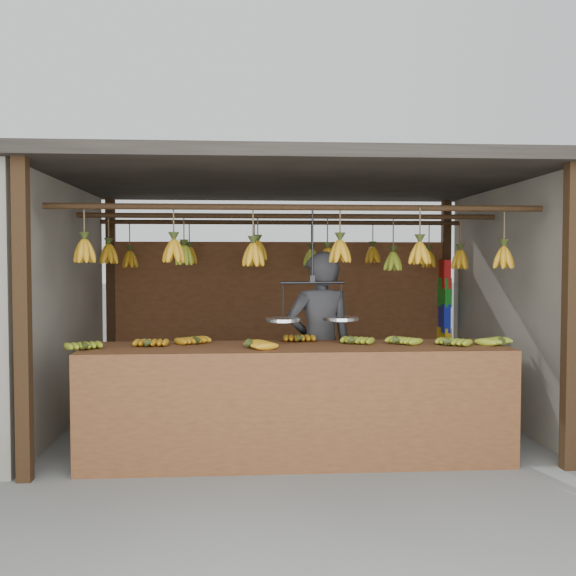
{
  "coord_description": "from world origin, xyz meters",
  "views": [
    {
      "loc": [
        -0.43,
        -6.13,
        1.57
      ],
      "look_at": [
        0.0,
        0.3,
        1.3
      ],
      "focal_mm": 40.0,
      "sensor_mm": 36.0,
      "label": 1
    }
  ],
  "objects": [
    {
      "name": "stall",
      "position": [
        0.0,
        0.33,
        1.97
      ],
      "size": [
        4.3,
        3.3,
        2.4
      ],
      "color": "black",
      "rests_on": "ground"
    },
    {
      "name": "hanging_bananas",
      "position": [
        -0.01,
        0.02,
        1.62
      ],
      "size": [
        3.58,
        2.23,
        0.38
      ],
      "color": "#B77C13",
      "rests_on": "ground"
    },
    {
      "name": "counter",
      "position": [
        -0.02,
        -1.23,
        0.71
      ],
      "size": [
        3.5,
        0.76,
        0.96
      ],
      "color": "#5A331A",
      "rests_on": "ground"
    },
    {
      "name": "vendor",
      "position": [
        0.22,
        -0.6,
        0.83
      ],
      "size": [
        0.67,
        0.52,
        1.65
      ],
      "primitive_type": "imported",
      "rotation": [
        0.0,
        0.0,
        3.36
      ],
      "color": "#262628",
      "rests_on": "ground"
    },
    {
      "name": "bag_bundles",
      "position": [
        1.94,
        1.35,
        1.03
      ],
      "size": [
        0.08,
        0.26,
        1.15
      ],
      "color": "red",
      "rests_on": "ground"
    },
    {
      "name": "balance_scale",
      "position": [
        0.11,
        -1.0,
        1.15
      ],
      "size": [
        0.76,
        0.35,
        0.91
      ],
      "color": "black",
      "rests_on": "ground"
    },
    {
      "name": "ground",
      "position": [
        0.0,
        0.0,
        0.0
      ],
      "size": [
        80.0,
        80.0,
        0.0
      ],
      "primitive_type": "plane",
      "color": "#5B5B57"
    }
  ]
}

